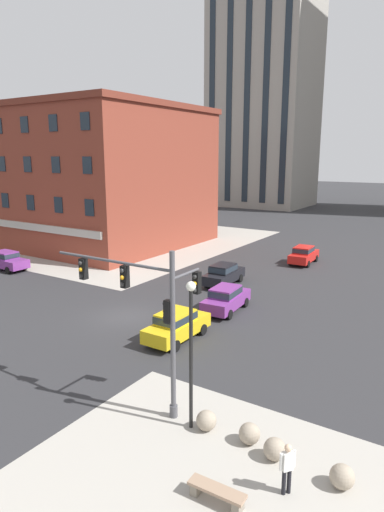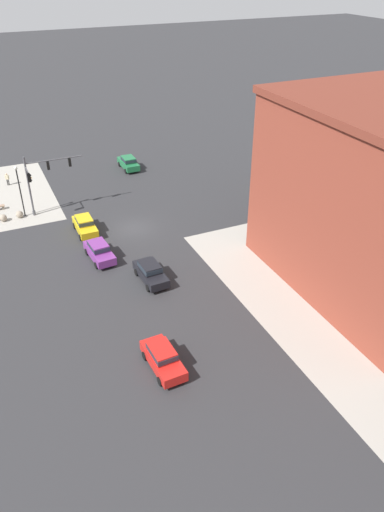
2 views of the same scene
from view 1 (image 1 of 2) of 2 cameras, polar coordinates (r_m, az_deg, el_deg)
name	(u,v)px [view 1 (image 1 of 2)]	position (r m, az deg, el deg)	size (l,w,h in m)	color
ground_plane	(126,317)	(29.19, -8.41, -7.68)	(320.00, 320.00, 0.00)	#2D2D30
sidewalk_far_corner	(111,238)	(56.56, -10.37, 2.22)	(32.00, 32.00, 0.02)	#A8A399
traffic_signal_main	(152,308)	(17.68, -5.15, -6.58)	(6.18, 2.09, 6.73)	#4C4C51
bollard_sphere_curb_a	(206,420)	(17.86, 1.85, -20.29)	(0.77, 0.77, 0.77)	gray
bollard_sphere_curb_b	(250,434)	(17.30, 7.37, -21.60)	(0.77, 0.77, 0.77)	gray
bollard_sphere_curb_c	(275,449)	(16.71, 10.54, -23.12)	(0.77, 0.77, 0.77)	gray
bollard_sphere_curb_d	(342,477)	(16.11, 18.66, -25.18)	(0.77, 0.77, 0.77)	gray
bench_near_signal	(217,493)	(15.01, 3.18, -28.00)	(1.81, 0.53, 0.49)	#9E7F66
pedestrian_near_bench	(287,466)	(15.13, 12.09, -24.75)	(0.37, 0.45, 1.70)	black
street_lamp_corner_near	(191,339)	(16.47, -0.13, -10.60)	(0.36, 0.36, 5.78)	black
car_main_northbound_far	(304,254)	(43.81, 14.10, 0.23)	(2.03, 4.47, 1.68)	red
car_cross_eastbound	(6,260)	(43.57, -22.69, -0.45)	(4.43, 1.95, 1.68)	#7A3389
car_cross_westbound	(177,324)	(25.13, -1.98, -8.74)	(1.91, 4.41, 1.68)	gold
car_parked_curb	(224,274)	(35.63, 4.05, -2.25)	(2.02, 4.47, 1.68)	black
car_cross_far	(226,298)	(29.67, 4.36, -5.36)	(2.15, 4.52, 1.68)	#7A3389
storefront_block_near_corner	(88,176)	(54.97, -13.20, 9.92)	(24.88, 20.06, 15.45)	brown
residential_tower_skyline_left	(267,26)	(97.41, 9.55, 27.03)	(19.09, 15.91, 68.80)	#9E998E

